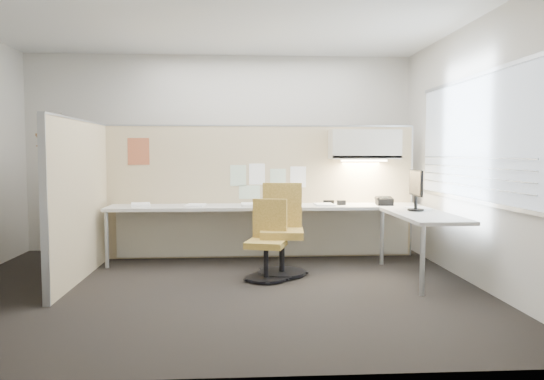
{
  "coord_description": "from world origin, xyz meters",
  "views": [
    {
      "loc": [
        0.25,
        -5.47,
        1.4
      ],
      "look_at": [
        0.65,
        0.8,
        0.96
      ],
      "focal_mm": 35.0,
      "sensor_mm": 36.0,
      "label": 1
    }
  ],
  "objects": [
    {
      "name": "paper_stack_4",
      "position": [
        1.35,
        1.22,
        0.74
      ],
      "size": [
        0.25,
        0.32,
        0.02
      ],
      "primitive_type": "cube",
      "rotation": [
        0.0,
        0.0,
        0.07
      ],
      "color": "white",
      "rests_on": "desk"
    },
    {
      "name": "chair_right",
      "position": [
        0.75,
        0.58,
        0.48
      ],
      "size": [
        0.55,
        0.56,
        1.03
      ],
      "rotation": [
        0.0,
        0.0,
        -0.09
      ],
      "color": "black",
      "rests_on": "floor"
    },
    {
      "name": "phone",
      "position": [
        2.12,
        1.2,
        0.78
      ],
      "size": [
        0.21,
        0.2,
        0.12
      ],
      "rotation": [
        0.0,
        0.0,
        -0.03
      ],
      "color": "black",
      "rests_on": "desk"
    },
    {
      "name": "paper_stack_2",
      "position": [
        0.41,
        1.17,
        0.75
      ],
      "size": [
        0.24,
        0.31,
        0.04
      ],
      "primitive_type": "cube",
      "rotation": [
        0.0,
        0.0,
        0.03
      ],
      "color": "white",
      "rests_on": "desk"
    },
    {
      "name": "task_light_strip",
      "position": [
        1.9,
        1.39,
        1.3
      ],
      "size": [
        0.6,
        0.06,
        0.02
      ],
      "primitive_type": "cube",
      "color": "#FFEABF",
      "rests_on": "overhead_bin"
    },
    {
      "name": "paper_stack_3",
      "position": [
        0.93,
        1.35,
        0.74
      ],
      "size": [
        0.29,
        0.34,
        0.02
      ],
      "primitive_type": "cube",
      "rotation": [
        0.0,
        0.0,
        -0.22
      ],
      "color": "white",
      "rests_on": "desk"
    },
    {
      "name": "paper_stack_1",
      "position": [
        -0.29,
        1.27,
        0.74
      ],
      "size": [
        0.26,
        0.32,
        0.02
      ],
      "primitive_type": "cube",
      "rotation": [
        0.0,
        0.0,
        -0.11
      ],
      "color": "white",
      "rests_on": "desk"
    },
    {
      "name": "window_pane",
      "position": [
        2.73,
        0.0,
        1.55
      ],
      "size": [
        0.01,
        2.8,
        1.3
      ],
      "primitive_type": "cube",
      "color": "#ADBAC9",
      "rests_on": "wall_right"
    },
    {
      "name": "stapler",
      "position": [
        1.44,
        1.41,
        0.76
      ],
      "size": [
        0.14,
        0.05,
        0.05
      ],
      "primitive_type": "cube",
      "rotation": [
        0.0,
        0.0,
        0.06
      ],
      "color": "black",
      "rests_on": "desk"
    },
    {
      "name": "wall_right",
      "position": [
        2.75,
        0.0,
        1.4
      ],
      "size": [
        0.02,
        4.5,
        2.8
      ],
      "primitive_type": "cube",
      "color": "beige",
      "rests_on": "ground"
    },
    {
      "name": "pinned_papers",
      "position": [
        0.63,
        1.57,
        1.03
      ],
      "size": [
        1.01,
        0.0,
        0.47
      ],
      "color": "#8CBF8C",
      "rests_on": "partition_back"
    },
    {
      "name": "desk",
      "position": [
        0.93,
        1.13,
        0.6
      ],
      "size": [
        4.0,
        2.07,
        0.73
      ],
      "color": "beige",
      "rests_on": "floor"
    },
    {
      "name": "wall_back",
      "position": [
        0.0,
        2.25,
        1.4
      ],
      "size": [
        5.5,
        0.02,
        2.8
      ],
      "primitive_type": "cube",
      "color": "beige",
      "rests_on": "ground"
    },
    {
      "name": "tape_dispenser",
      "position": [
        1.58,
        1.26,
        0.76
      ],
      "size": [
        0.11,
        0.09,
        0.06
      ],
      "primitive_type": "cube",
      "rotation": [
        0.0,
        0.0,
        0.34
      ],
      "color": "black",
      "rests_on": "desk"
    },
    {
      "name": "poster",
      "position": [
        -1.05,
        1.57,
        1.42
      ],
      "size": [
        0.28,
        0.0,
        0.35
      ],
      "primitive_type": "cube",
      "color": "#FA5C1F",
      "rests_on": "partition_back"
    },
    {
      "name": "partition_back",
      "position": [
        0.55,
        1.6,
        0.88
      ],
      "size": [
        4.1,
        0.06,
        1.75
      ],
      "primitive_type": "cube",
      "color": "#C8B28B",
      "rests_on": "floor"
    },
    {
      "name": "chair_left",
      "position": [
        0.57,
        0.33,
        0.41
      ],
      "size": [
        0.5,
        0.52,
        0.87
      ],
      "rotation": [
        0.0,
        0.0,
        -0.28
      ],
      "color": "black",
      "rests_on": "floor"
    },
    {
      "name": "monitor",
      "position": [
        2.3,
        0.51,
        1.0
      ],
      "size": [
        0.19,
        0.45,
        0.47
      ],
      "rotation": [
        0.0,
        0.0,
        1.53
      ],
      "color": "black",
      "rests_on": "desk"
    },
    {
      "name": "partition_left",
      "position": [
        -1.5,
        0.5,
        0.88
      ],
      "size": [
        0.06,
        2.2,
        1.75
      ],
      "primitive_type": "cube",
      "color": "#C8B28B",
      "rests_on": "floor"
    },
    {
      "name": "floor",
      "position": [
        0.0,
        0.0,
        -0.01
      ],
      "size": [
        5.5,
        4.5,
        0.01
      ],
      "primitive_type": "cube",
      "color": "black",
      "rests_on": "ground"
    },
    {
      "name": "overhead_bin",
      "position": [
        1.9,
        1.39,
        1.51
      ],
      "size": [
        0.9,
        0.36,
        0.38
      ],
      "primitive_type": "cube",
      "color": "beige",
      "rests_on": "partition_back"
    },
    {
      "name": "paper_stack_5",
      "position": [
        2.39,
        0.67,
        0.74
      ],
      "size": [
        0.25,
        0.32,
        0.02
      ],
      "primitive_type": "cube",
      "rotation": [
        0.0,
        0.0,
        0.08
      ],
      "color": "white",
      "rests_on": "desk"
    },
    {
      "name": "paper_stack_0",
      "position": [
        -0.98,
        1.29,
        0.75
      ],
      "size": [
        0.28,
        0.34,
        0.04
      ],
      "primitive_type": "cube",
      "rotation": [
        0.0,
        0.0,
        0.19
      ],
      "color": "white",
      "rests_on": "desk"
    },
    {
      "name": "ceiling",
      "position": [
        0.0,
        0.0,
        2.8
      ],
      "size": [
        5.5,
        4.5,
        0.01
      ],
      "primitive_type": "cube",
      "color": "white",
      "rests_on": "wall_back"
    },
    {
      "name": "wall_front",
      "position": [
        0.0,
        -2.25,
        1.4
      ],
      "size": [
        5.5,
        0.02,
        2.8
      ],
      "primitive_type": "cube",
      "color": "beige",
      "rests_on": "ground"
    },
    {
      "name": "coat_hook",
      "position": [
        -1.58,
        -0.26,
        1.41
      ],
      "size": [
        0.18,
        0.47,
        1.41
      ],
      "color": "silver",
      "rests_on": "partition_left"
    }
  ]
}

